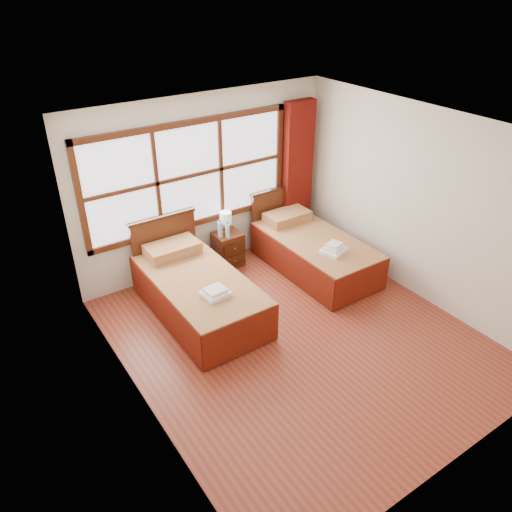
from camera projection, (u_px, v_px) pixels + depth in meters
floor at (297, 337)px, 6.27m from camera, size 4.50×4.50×0.00m
ceiling at (308, 133)px, 4.96m from camera, size 4.50×4.50×0.00m
wall_back at (205, 184)px, 7.22m from camera, size 4.00×0.00×4.00m
wall_left at (134, 306)px, 4.65m from camera, size 0.00×4.50×4.50m
wall_right at (420, 206)px, 6.58m from camera, size 0.00×4.50×4.50m
window at (190, 176)px, 6.97m from camera, size 3.16×0.06×1.56m
curtain at (297, 173)px, 7.96m from camera, size 0.50×0.16×2.30m
bed_left at (197, 291)px, 6.60m from camera, size 1.07×2.09×1.04m
bed_right at (312, 250)px, 7.56m from camera, size 1.03×2.05×1.00m
nightstand at (228, 249)px, 7.66m from camera, size 0.40×0.40×0.54m
towels_left at (215, 292)px, 6.07m from camera, size 0.34×0.31×0.10m
towels_right at (334, 249)px, 7.03m from camera, size 0.40×0.38×0.14m
lamp at (226, 218)px, 7.43m from camera, size 0.18×0.18×0.34m
bottle_near at (220, 229)px, 7.39m from camera, size 0.07×0.07×0.27m
bottle_far at (228, 231)px, 7.36m from camera, size 0.07×0.07×0.25m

